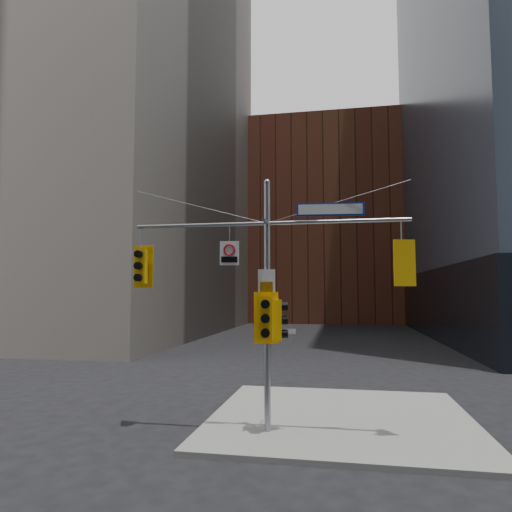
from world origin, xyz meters
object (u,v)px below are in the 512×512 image
(signal_assembly, at_px, (267,278))
(traffic_light_pole_side, at_px, (279,320))
(traffic_light_east_arm, at_px, (402,263))
(traffic_light_west_arm, at_px, (141,266))
(regulatory_sign_arm, at_px, (229,252))
(traffic_light_pole_front, at_px, (266,318))
(street_sign_blade, at_px, (330,209))

(signal_assembly, height_order, traffic_light_pole_side, signal_assembly)
(traffic_light_east_arm, xyz_separation_m, traffic_light_pole_side, (-3.39, 0.01, -1.58))
(traffic_light_east_arm, bearing_deg, traffic_light_west_arm, -14.86)
(traffic_light_pole_side, bearing_deg, traffic_light_east_arm, -96.26)
(signal_assembly, bearing_deg, traffic_light_east_arm, 0.02)
(signal_assembly, relative_size, regulatory_sign_arm, 11.34)
(traffic_light_west_arm, distance_m, regulatory_sign_arm, 2.78)
(traffic_light_pole_front, bearing_deg, signal_assembly, 83.51)
(signal_assembly, bearing_deg, traffic_light_pole_side, 2.13)
(traffic_light_west_arm, xyz_separation_m, street_sign_blade, (5.68, -0.01, 1.55))
(traffic_light_pole_front, height_order, street_sign_blade, street_sign_blade)
(signal_assembly, distance_m, street_sign_blade, 2.65)
(signal_assembly, xyz_separation_m, traffic_light_pole_side, (0.33, 0.01, -1.19))
(signal_assembly, bearing_deg, street_sign_blade, 0.11)
(regulatory_sign_arm, bearing_deg, traffic_light_east_arm, -5.90)
(traffic_light_east_arm, xyz_separation_m, regulatory_sign_arm, (-4.83, -0.02, 0.37))
(street_sign_blade, bearing_deg, signal_assembly, 174.97)
(street_sign_blade, distance_m, regulatory_sign_arm, 3.15)
(traffic_light_west_arm, distance_m, traffic_light_pole_front, 4.16)
(traffic_light_west_arm, xyz_separation_m, traffic_light_east_arm, (7.59, -0.01, 0.00))
(traffic_light_pole_front, height_order, regulatory_sign_arm, regulatory_sign_arm)
(traffic_light_pole_side, relative_size, traffic_light_pole_front, 0.79)
(traffic_light_east_arm, bearing_deg, street_sign_blade, -14.84)
(traffic_light_pole_side, xyz_separation_m, traffic_light_pole_front, (-0.33, -0.28, 0.07))
(signal_assembly, height_order, traffic_light_west_arm, signal_assembly)
(traffic_light_west_arm, bearing_deg, street_sign_blade, -0.60)
(signal_assembly, distance_m, traffic_light_pole_side, 1.24)
(traffic_light_west_arm, height_order, traffic_light_east_arm, traffic_light_west_arm)
(traffic_light_east_arm, height_order, regulatory_sign_arm, regulatory_sign_arm)
(signal_assembly, xyz_separation_m, street_sign_blade, (1.81, 0.00, 1.93))
(regulatory_sign_arm, bearing_deg, street_sign_blade, -5.69)
(street_sign_blade, xyz_separation_m, regulatory_sign_arm, (-2.92, -0.02, -1.18))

